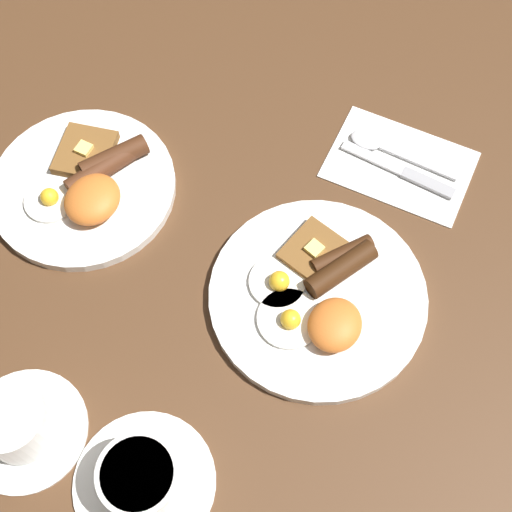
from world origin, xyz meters
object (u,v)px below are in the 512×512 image
object	(u,v)px
teacup_near	(141,480)
teacup_far	(16,424)
breakfast_plate_near	(319,295)
spoon	(377,145)
knife	(404,172)
breakfast_plate_far	(86,184)

from	to	relation	value
teacup_near	teacup_far	world-z (taller)	teacup_far
breakfast_plate_near	spoon	distance (m)	0.26
breakfast_plate_near	knife	bearing A→B (deg)	-7.13
breakfast_plate_near	breakfast_plate_far	distance (m)	0.36
breakfast_plate_far	breakfast_plate_near	bearing A→B (deg)	-91.12
breakfast_plate_near	breakfast_plate_far	size ratio (longest dim) A/B	1.09
breakfast_plate_far	knife	xyz separation A→B (m)	(0.22, -0.39, -0.01)
teacup_near	teacup_far	distance (m)	0.16
breakfast_plate_far	spoon	distance (m)	0.42
breakfast_plate_near	knife	xyz separation A→B (m)	(0.23, -0.03, -0.01)
breakfast_plate_near	teacup_far	bearing A→B (deg)	142.21
teacup_far	breakfast_plate_near	bearing A→B (deg)	-37.79
breakfast_plate_near	teacup_near	size ratio (longest dim) A/B	1.71
teacup_far	spoon	world-z (taller)	teacup_far
knife	breakfast_plate_near	bearing A→B (deg)	85.96
teacup_near	knife	bearing A→B (deg)	-11.90
breakfast_plate_near	teacup_far	size ratio (longest dim) A/B	1.88
breakfast_plate_far	teacup_near	distance (m)	0.41
teacup_near	spoon	distance (m)	0.56
teacup_far	spoon	size ratio (longest dim) A/B	0.92
teacup_far	knife	size ratio (longest dim) A/B	0.87
breakfast_plate_far	teacup_far	world-z (taller)	teacup_far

